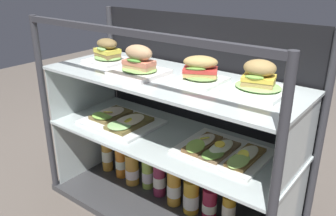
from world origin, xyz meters
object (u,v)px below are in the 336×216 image
juice_bottle_back_left (209,203)px  plated_roll_sandwich_far_left (139,65)px  juice_bottle_back_right (229,210)px  juice_bottle_front_second (174,185)px  open_sandwich_tray_mid_left (222,151)px  juice_bottle_tucked_behind (107,155)px  plated_roll_sandwich_mid_right (200,72)px  plated_roll_sandwich_right_of_center (258,81)px  juice_bottle_front_fourth (191,197)px  juice_bottle_back_center (159,177)px  juice_bottle_front_right_end (121,162)px  open_sandwich_tray_far_right (120,120)px  plated_roll_sandwich_left_of_center (107,53)px  juice_bottle_near_post (132,168)px  juice_bottle_front_left_end (148,172)px

juice_bottle_back_left → plated_roll_sandwich_far_left: bearing=-164.2°
plated_roll_sandwich_far_left → juice_bottle_back_right: bearing=12.6°
juice_bottle_front_second → open_sandwich_tray_mid_left: bearing=-5.3°
plated_roll_sandwich_far_left → juice_bottle_tucked_behind: 0.68m
plated_roll_sandwich_mid_right → plated_roll_sandwich_right_of_center: plated_roll_sandwich_right_of_center is taller
juice_bottle_front_fourth → juice_bottle_back_center: bearing=176.1°
open_sandwich_tray_mid_left → juice_bottle_front_right_end: 0.67m
plated_roll_sandwich_mid_right → plated_roll_sandwich_right_of_center: bearing=4.7°
plated_roll_sandwich_mid_right → open_sandwich_tray_far_right: bearing=-171.5°
juice_bottle_back_right → juice_bottle_front_fourth: bearing=-174.6°
plated_roll_sandwich_left_of_center → plated_roll_sandwich_mid_right: size_ratio=1.02×
juice_bottle_front_second → juice_bottle_back_center: bearing=171.6°
plated_roll_sandwich_mid_right → juice_bottle_near_post: (-0.39, 0.00, -0.58)m
open_sandwich_tray_mid_left → juice_bottle_front_fourth: (-0.15, 0.02, -0.29)m
juice_bottle_front_right_end → juice_bottle_near_post: juice_bottle_near_post is taller
plated_roll_sandwich_left_of_center → plated_roll_sandwich_right_of_center: bearing=1.9°
open_sandwich_tray_far_right → juice_bottle_tucked_behind: open_sandwich_tray_far_right is taller
plated_roll_sandwich_right_of_center → juice_bottle_back_right: plated_roll_sandwich_right_of_center is taller
open_sandwich_tray_far_right → juice_bottle_near_post: size_ratio=1.49×
juice_bottle_tucked_behind → open_sandwich_tray_mid_left: bearing=-3.4°
plated_roll_sandwich_left_of_center → juice_bottle_back_left: 0.82m
plated_roll_sandwich_right_of_center → juice_bottle_front_second: bearing=-176.9°
plated_roll_sandwich_far_left → juice_bottle_front_left_end: size_ratio=0.91×
open_sandwich_tray_far_right → juice_bottle_near_post: bearing=87.9°
juice_bottle_back_center → juice_bottle_back_left: (0.28, 0.00, -0.02)m
juice_bottle_near_post → juice_bottle_back_right: bearing=1.5°
juice_bottle_front_left_end → plated_roll_sandwich_far_left: bearing=-60.6°
plated_roll_sandwich_mid_right → juice_bottle_back_left: size_ratio=0.90×
juice_bottle_front_left_end → juice_bottle_back_center: (0.09, -0.01, 0.01)m
plated_roll_sandwich_mid_right → juice_bottle_back_center: (-0.22, 0.01, -0.57)m
juice_bottle_front_right_end → juice_bottle_back_left: bearing=-0.2°
juice_bottle_front_second → juice_bottle_back_left: bearing=5.1°
open_sandwich_tray_far_right → juice_bottle_near_post: 0.29m
open_sandwich_tray_far_right → juice_bottle_front_second: bearing=12.2°
open_sandwich_tray_far_right → juice_bottle_near_post: (0.00, 0.06, -0.29)m
juice_bottle_near_post → juice_bottle_back_center: size_ratio=0.96×
juice_bottle_tucked_behind → juice_bottle_near_post: bearing=-4.4°
plated_roll_sandwich_left_of_center → juice_bottle_back_right: bearing=2.1°
open_sandwich_tray_mid_left → juice_bottle_back_right: size_ratio=1.74×
plated_roll_sandwich_mid_right → juice_bottle_back_center: size_ratio=0.73×
plated_roll_sandwich_mid_right → juice_bottle_front_second: plated_roll_sandwich_mid_right is taller
plated_roll_sandwich_left_of_center → open_sandwich_tray_far_right: 0.32m
plated_roll_sandwich_far_left → juice_bottle_front_fourth: 0.63m
juice_bottle_tucked_behind → juice_bottle_near_post: 0.20m
plated_roll_sandwich_left_of_center → juice_bottle_front_right_end: bearing=43.7°
plated_roll_sandwich_left_of_center → juice_bottle_back_right: (0.66, 0.02, -0.58)m
plated_roll_sandwich_far_left → plated_roll_sandwich_mid_right: size_ratio=1.14×
open_sandwich_tray_mid_left → juice_bottle_tucked_behind: bearing=176.6°
juice_bottle_front_left_end → juice_bottle_back_right: bearing=-1.0°
juice_bottle_back_left → juice_bottle_front_left_end: bearing=178.4°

